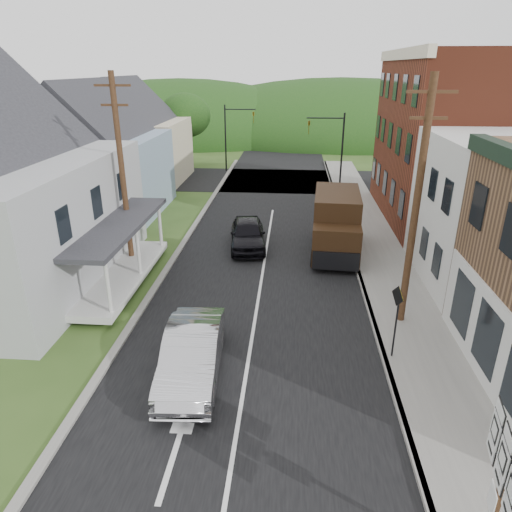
% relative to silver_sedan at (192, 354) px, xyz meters
% --- Properties ---
extents(ground, '(120.00, 120.00, 0.00)m').
position_rel_silver_sedan_xyz_m(ground, '(1.67, 0.37, -0.80)').
color(ground, '#2D4719').
rests_on(ground, ground).
extents(road, '(9.00, 90.00, 0.02)m').
position_rel_silver_sedan_xyz_m(road, '(1.67, 10.37, -0.80)').
color(road, black).
rests_on(road, ground).
extents(cross_road, '(60.00, 9.00, 0.02)m').
position_rel_silver_sedan_xyz_m(cross_road, '(1.67, 27.37, -0.80)').
color(cross_road, black).
rests_on(cross_road, ground).
extents(sidewalk_right, '(2.80, 55.00, 0.15)m').
position_rel_silver_sedan_xyz_m(sidewalk_right, '(7.57, 8.37, -0.72)').
color(sidewalk_right, slate).
rests_on(sidewalk_right, ground).
extents(curb_right, '(0.20, 55.00, 0.15)m').
position_rel_silver_sedan_xyz_m(curb_right, '(6.22, 8.37, -0.72)').
color(curb_right, slate).
rests_on(curb_right, ground).
extents(curb_left, '(0.30, 55.00, 0.12)m').
position_rel_silver_sedan_xyz_m(curb_left, '(-2.98, 8.37, -0.74)').
color(curb_left, slate).
rests_on(curb_left, ground).
extents(storefront_red, '(8.00, 12.00, 10.00)m').
position_rel_silver_sedan_xyz_m(storefront_red, '(12.97, 17.37, 4.20)').
color(storefront_red, maroon).
rests_on(storefront_red, ground).
extents(house_blue, '(7.14, 8.16, 7.28)m').
position_rel_silver_sedan_xyz_m(house_blue, '(-9.33, 17.37, 2.89)').
color(house_blue, '#7D98AA').
rests_on(house_blue, ground).
extents(house_cream, '(7.14, 8.16, 7.28)m').
position_rel_silver_sedan_xyz_m(house_cream, '(-9.83, 26.37, 2.89)').
color(house_cream, beige).
rests_on(house_cream, ground).
extents(utility_pole_right, '(1.60, 0.26, 9.00)m').
position_rel_silver_sedan_xyz_m(utility_pole_right, '(7.27, 3.87, 3.86)').
color(utility_pole_right, '#472D19').
rests_on(utility_pole_right, ground).
extents(utility_pole_left, '(1.60, 0.26, 9.00)m').
position_rel_silver_sedan_xyz_m(utility_pole_left, '(-4.83, 8.37, 3.86)').
color(utility_pole_left, '#472D19').
rests_on(utility_pole_left, ground).
extents(traffic_signal_right, '(2.87, 0.20, 6.00)m').
position_rel_silver_sedan_xyz_m(traffic_signal_right, '(5.98, 23.87, 2.96)').
color(traffic_signal_right, black).
rests_on(traffic_signal_right, ground).
extents(traffic_signal_left, '(2.87, 0.20, 6.00)m').
position_rel_silver_sedan_xyz_m(traffic_signal_left, '(-2.63, 30.87, 2.96)').
color(traffic_signal_left, black).
rests_on(traffic_signal_left, ground).
extents(tree_left_c, '(5.80, 5.80, 8.41)m').
position_rel_silver_sedan_xyz_m(tree_left_c, '(-17.33, 20.37, 5.14)').
color(tree_left_c, '#382616').
rests_on(tree_left_c, ground).
extents(tree_left_d, '(4.80, 4.80, 6.94)m').
position_rel_silver_sedan_xyz_m(tree_left_d, '(-7.33, 32.37, 4.08)').
color(tree_left_d, '#382616').
rests_on(tree_left_d, ground).
extents(forested_ridge, '(90.00, 30.00, 16.00)m').
position_rel_silver_sedan_xyz_m(forested_ridge, '(1.67, 55.37, -0.80)').
color(forested_ridge, '#133710').
rests_on(forested_ridge, ground).
extents(silver_sedan, '(2.02, 4.96, 1.60)m').
position_rel_silver_sedan_xyz_m(silver_sedan, '(0.00, 0.00, 0.00)').
color(silver_sedan, '#ABABB0').
rests_on(silver_sedan, ground).
extents(dark_sedan, '(2.34, 4.72, 1.55)m').
position_rel_silver_sedan_xyz_m(dark_sedan, '(0.64, 11.30, -0.03)').
color(dark_sedan, black).
rests_on(dark_sedan, ground).
extents(delivery_van, '(2.67, 5.80, 3.16)m').
position_rel_silver_sedan_xyz_m(delivery_van, '(5.28, 10.87, 0.80)').
color(delivery_van, black).
rests_on(delivery_van, ground).
extents(route_sign_cluster, '(0.44, 1.93, 3.42)m').
position_rel_silver_sedan_xyz_m(route_sign_cluster, '(6.76, -5.61, 1.56)').
color(route_sign_cluster, '#472D19').
rests_on(route_sign_cluster, sidewalk_right).
extents(warning_sign, '(0.24, 0.69, 2.61)m').
position_rel_silver_sedan_xyz_m(warning_sign, '(6.45, 1.40, 1.02)').
color(warning_sign, black).
rests_on(warning_sign, sidewalk_right).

